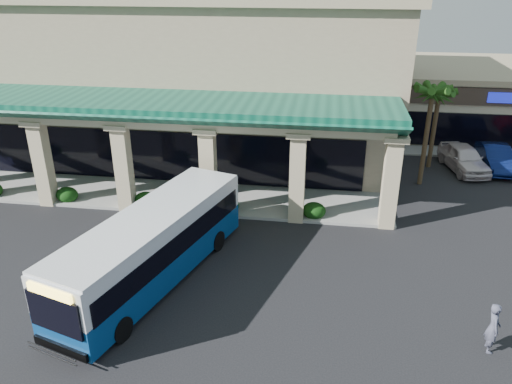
% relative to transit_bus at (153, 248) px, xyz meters
% --- Properties ---
extents(ground, '(110.00, 110.00, 0.00)m').
position_rel_transit_bus_xyz_m(ground, '(3.84, 1.00, -1.51)').
color(ground, black).
extents(main_building, '(30.80, 14.80, 11.35)m').
position_rel_transit_bus_xyz_m(main_building, '(-4.16, 17.00, 4.16)').
color(main_building, tan).
rests_on(main_building, ground).
extents(arcade, '(30.00, 6.20, 5.70)m').
position_rel_transit_bus_xyz_m(arcade, '(-4.16, 7.80, 1.34)').
color(arcade, '#0C4A38').
rests_on(arcade, ground).
extents(palm_0, '(2.40, 2.40, 6.60)m').
position_rel_transit_bus_xyz_m(palm_0, '(12.34, 12.00, 1.79)').
color(palm_0, '#214C14').
rests_on(palm_0, ground).
extents(palm_1, '(2.40, 2.40, 5.80)m').
position_rel_transit_bus_xyz_m(palm_1, '(13.34, 15.00, 1.39)').
color(palm_1, '#214C14').
rests_on(palm_1, ground).
extents(broadleaf_tree, '(2.60, 2.60, 4.81)m').
position_rel_transit_bus_xyz_m(broadleaf_tree, '(11.34, 20.00, 0.89)').
color(broadleaf_tree, black).
rests_on(broadleaf_tree, ground).
extents(transit_bus, '(5.56, 11.11, 3.03)m').
position_rel_transit_bus_xyz_m(transit_bus, '(0.00, 0.00, 0.00)').
color(transit_bus, navy).
rests_on(transit_bus, ground).
extents(pedestrian, '(0.49, 0.70, 1.85)m').
position_rel_transit_bus_xyz_m(pedestrian, '(12.49, -2.38, -0.59)').
color(pedestrian, '#48495C').
rests_on(pedestrian, ground).
extents(car_silver, '(2.82, 5.04, 1.62)m').
position_rel_transit_bus_xyz_m(car_silver, '(15.37, 14.69, -0.70)').
color(car_silver, silver).
rests_on(car_silver, ground).
extents(car_white, '(1.71, 4.67, 1.53)m').
position_rel_transit_bus_xyz_m(car_white, '(17.40, 15.16, -0.75)').
color(car_white, '#0B1952').
rests_on(car_white, ground).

